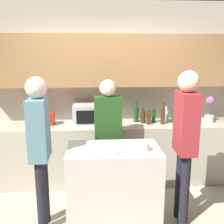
# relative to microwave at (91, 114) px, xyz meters

# --- Properties ---
(back_wall) EXTENTS (6.40, 0.40, 2.70)m
(back_wall) POSITION_rel_microwave_xyz_m (0.24, 0.25, 0.49)
(back_wall) COLOR beige
(back_wall) RESTS_ON ground_plane
(back_counter) EXTENTS (3.60, 0.62, 0.90)m
(back_counter) POSITION_rel_microwave_xyz_m (0.24, -0.02, -0.60)
(back_counter) COLOR #B7AD99
(back_counter) RESTS_ON ground_plane
(kitchen_island) EXTENTS (1.02, 0.59, 0.91)m
(kitchen_island) POSITION_rel_microwave_xyz_m (0.25, -1.08, -0.59)
(kitchen_island) COLOR beige
(kitchen_island) RESTS_ON ground_plane
(microwave) EXTENTS (0.52, 0.39, 0.30)m
(microwave) POSITION_rel_microwave_xyz_m (0.00, 0.00, 0.00)
(microwave) COLOR #B7BABC
(microwave) RESTS_ON back_counter
(toaster) EXTENTS (0.26, 0.16, 0.18)m
(toaster) POSITION_rel_microwave_xyz_m (-0.67, 0.00, -0.06)
(toaster) COLOR #B21E19
(toaster) RESTS_ON back_counter
(potted_plant) EXTENTS (0.14, 0.14, 0.39)m
(potted_plant) POSITION_rel_microwave_xyz_m (1.81, 0.00, 0.05)
(potted_plant) COLOR silver
(potted_plant) RESTS_ON back_counter
(bottle_0) EXTENTS (0.07, 0.07, 0.32)m
(bottle_0) POSITION_rel_microwave_xyz_m (0.69, 0.08, -0.03)
(bottle_0) COLOR #194723
(bottle_0) RESTS_ON back_counter
(bottle_1) EXTENTS (0.07, 0.07, 0.24)m
(bottle_1) POSITION_rel_microwave_xyz_m (0.78, 0.00, -0.06)
(bottle_1) COLOR #472814
(bottle_1) RESTS_ON back_counter
(bottle_2) EXTENTS (0.06, 0.06, 0.23)m
(bottle_2) POSITION_rel_microwave_xyz_m (0.85, -0.07, -0.06)
(bottle_2) COLOR #472814
(bottle_2) RESTS_ON back_counter
(bottle_3) EXTENTS (0.06, 0.06, 0.27)m
(bottle_3) POSITION_rel_microwave_xyz_m (0.95, 0.02, -0.05)
(bottle_3) COLOR #194723
(bottle_3) RESTS_ON back_counter
(bottle_4) EXTENTS (0.06, 0.06, 0.33)m
(bottle_4) POSITION_rel_microwave_xyz_m (1.06, -0.08, -0.03)
(bottle_4) COLOR #472814
(bottle_4) RESTS_ON back_counter
(bottle_5) EXTENTS (0.09, 0.09, 0.24)m
(bottle_5) POSITION_rel_microwave_xyz_m (1.15, 0.06, -0.06)
(bottle_5) COLOR silver
(bottle_5) RESTS_ON back_counter
(bottle_6) EXTENTS (0.08, 0.08, 0.31)m
(bottle_6) POSITION_rel_microwave_xyz_m (1.25, -0.03, -0.03)
(bottle_6) COLOR #194723
(bottle_6) RESTS_ON back_counter
(plate_on_island) EXTENTS (0.26, 0.26, 0.01)m
(plate_on_island) POSITION_rel_microwave_xyz_m (0.20, -1.17, -0.13)
(plate_on_island) COLOR white
(plate_on_island) RESTS_ON kitchen_island
(cup_0) EXTENTS (0.09, 0.09, 0.08)m
(cup_0) POSITION_rel_microwave_xyz_m (0.59, -1.18, -0.10)
(cup_0) COLOR silver
(cup_0) RESTS_ON kitchen_island
(person_left) EXTENTS (0.35, 0.21, 1.61)m
(person_left) POSITION_rel_microwave_xyz_m (0.22, -0.53, -0.10)
(person_left) COLOR black
(person_left) RESTS_ON ground_plane
(person_center) EXTENTS (0.23, 0.34, 1.75)m
(person_center) POSITION_rel_microwave_xyz_m (1.04, -1.10, 0.00)
(person_center) COLOR black
(person_center) RESTS_ON ground_plane
(person_right) EXTENTS (0.22, 0.34, 1.70)m
(person_right) POSITION_rel_microwave_xyz_m (-0.53, -1.10, -0.04)
(person_right) COLOR black
(person_right) RESTS_ON ground_plane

